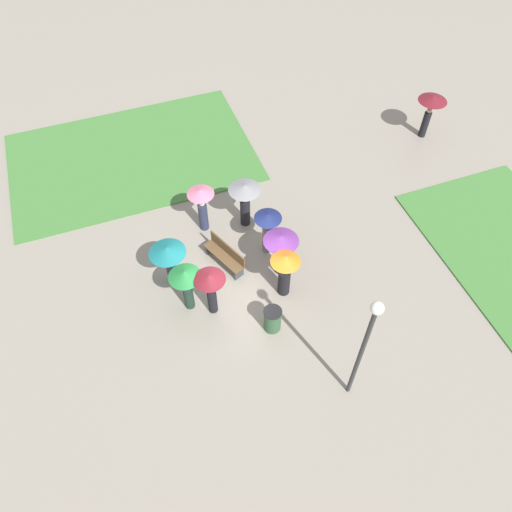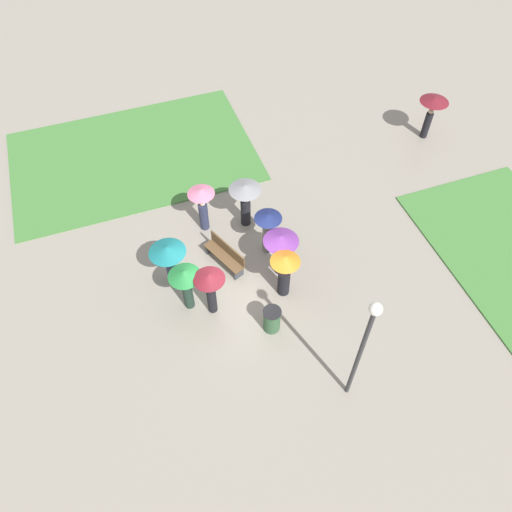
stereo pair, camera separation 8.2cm
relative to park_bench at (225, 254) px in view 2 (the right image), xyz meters
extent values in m
plane|color=gray|center=(1.01, -0.06, -0.47)|extent=(90.00, 90.00, 0.00)
cube|color=#427A38|center=(-6.50, -1.94, -0.44)|extent=(6.38, 9.69, 0.06)
cube|color=brown|center=(0.03, -0.06, -0.04)|extent=(1.71, 1.04, 0.05)
cube|color=brown|center=(-0.04, 0.10, 0.21)|extent=(1.56, 0.70, 0.45)
cube|color=#383D42|center=(-0.65, -0.35, -0.27)|extent=(0.22, 0.38, 0.40)
cube|color=#383D42|center=(0.71, 0.23, -0.27)|extent=(0.22, 0.38, 0.40)
cylinder|color=#2D2D30|center=(5.57, 1.86, 1.66)|extent=(0.12, 0.12, 4.25)
sphere|color=white|center=(5.57, 1.86, 3.94)|extent=(0.32, 0.32, 0.32)
cylinder|color=#335638|center=(2.90, 0.57, -0.02)|extent=(0.53, 0.53, 0.89)
cylinder|color=black|center=(2.90, 0.57, 0.44)|extent=(0.57, 0.57, 0.03)
cylinder|color=black|center=(-1.51, 1.24, 0.09)|extent=(0.50, 0.50, 1.12)
sphere|color=tan|center=(-1.51, 1.24, 0.76)|extent=(0.21, 0.21, 0.21)
cylinder|color=#4C4C4F|center=(-1.51, 1.24, 1.04)|extent=(0.02, 0.02, 0.35)
cone|color=gray|center=(-1.51, 1.24, 1.31)|extent=(1.13, 1.13, 0.20)
cylinder|color=slate|center=(-0.08, 1.54, 0.07)|extent=(0.49, 0.49, 1.07)
sphere|color=brown|center=(-0.08, 1.54, 0.70)|extent=(0.19, 0.19, 0.19)
cylinder|color=#4C4C4F|center=(-0.08, 1.54, 0.97)|extent=(0.02, 0.02, 0.35)
cone|color=navy|center=(-0.08, 1.54, 1.24)|extent=(0.92, 0.92, 0.19)
cylinder|color=#282D47|center=(0.13, -1.88, 0.02)|extent=(0.41, 0.41, 0.97)
sphere|color=tan|center=(0.13, -1.88, 0.62)|extent=(0.23, 0.23, 0.23)
cylinder|color=#4C4C4F|center=(0.13, -1.88, 0.91)|extent=(0.02, 0.02, 0.35)
cone|color=#197075|center=(0.13, -1.88, 1.20)|extent=(1.18, 1.18, 0.24)
cylinder|color=black|center=(1.65, -0.96, 0.09)|extent=(0.42, 0.42, 1.11)
sphere|color=beige|center=(1.65, -0.96, 0.75)|extent=(0.22, 0.22, 0.22)
cylinder|color=#4C4C4F|center=(1.65, -0.96, 1.03)|extent=(0.02, 0.02, 0.35)
cone|color=maroon|center=(1.65, -0.96, 1.31)|extent=(0.96, 0.96, 0.20)
cylinder|color=#1E3328|center=(1.24, -1.61, 0.04)|extent=(0.42, 0.42, 1.01)
sphere|color=tan|center=(1.24, -1.61, 0.66)|extent=(0.23, 0.23, 0.23)
cylinder|color=#4C4C4F|center=(1.24, -1.61, 0.95)|extent=(0.02, 0.02, 0.35)
cone|color=#237A38|center=(1.24, -1.61, 1.25)|extent=(1.01, 1.01, 0.24)
cylinder|color=#2D2333|center=(0.91, 1.61, 0.02)|extent=(0.42, 0.42, 0.98)
sphere|color=brown|center=(0.91, 1.61, 0.63)|extent=(0.22, 0.22, 0.22)
cylinder|color=#4C4C4F|center=(0.91, 1.61, 0.91)|extent=(0.02, 0.02, 0.35)
cone|color=#703389|center=(0.91, 1.61, 1.21)|extent=(1.15, 1.15, 0.24)
cylinder|color=black|center=(1.76, 1.41, 0.06)|extent=(0.40, 0.40, 1.06)
sphere|color=brown|center=(1.76, 1.41, 0.70)|extent=(0.20, 0.20, 0.20)
cylinder|color=#4C4C4F|center=(1.76, 1.41, 0.97)|extent=(0.02, 0.02, 0.35)
cone|color=orange|center=(1.76, 1.41, 1.27)|extent=(0.94, 0.94, 0.25)
cylinder|color=#282D47|center=(-1.81, -0.23, 0.11)|extent=(0.46, 0.46, 1.15)
sphere|color=beige|center=(-1.81, -0.23, 0.79)|extent=(0.21, 0.21, 0.21)
cylinder|color=#4C4C4F|center=(-1.81, -0.23, 1.07)|extent=(0.02, 0.02, 0.35)
cone|color=pink|center=(-1.81, -0.23, 1.33)|extent=(0.93, 0.93, 0.18)
cylinder|color=black|center=(-3.64, 9.99, 0.11)|extent=(0.30, 0.30, 1.16)
sphere|color=tan|center=(-3.64, 9.99, 0.80)|extent=(0.22, 0.22, 0.22)
cylinder|color=#4C4C4F|center=(-3.64, 9.99, 1.09)|extent=(0.02, 0.02, 0.35)
cone|color=maroon|center=(-3.64, 9.99, 1.36)|extent=(1.16, 1.16, 0.19)
camera|label=1|loc=(10.07, -2.61, 13.19)|focal=35.00mm
camera|label=2|loc=(10.10, -2.53, 13.19)|focal=35.00mm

